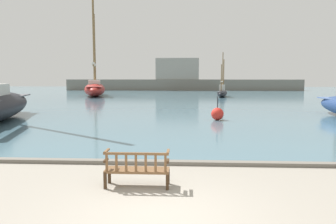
{
  "coord_description": "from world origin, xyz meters",
  "views": [
    {
      "loc": [
        0.57,
        -6.2,
        2.74
      ],
      "look_at": [
        -0.32,
        10.0,
        1.0
      ],
      "focal_mm": 35.0,
      "sensor_mm": 36.0,
      "label": 1
    }
  ],
  "objects_px": {
    "sailboat_outer_port": "(95,87)",
    "park_bench": "(137,169)",
    "sailboat_mid_starboard": "(222,92)",
    "channel_buoy": "(217,114)"
  },
  "relations": [
    {
      "from": "sailboat_outer_port",
      "to": "sailboat_mid_starboard",
      "type": "relative_size",
      "value": 2.36
    },
    {
      "from": "park_bench",
      "to": "channel_buoy",
      "type": "relative_size",
      "value": 1.09
    },
    {
      "from": "park_bench",
      "to": "sailboat_outer_port",
      "type": "relative_size",
      "value": 0.11
    },
    {
      "from": "park_bench",
      "to": "sailboat_mid_starboard",
      "type": "xyz_separation_m",
      "value": [
        6.04,
        36.07,
        0.23
      ]
    },
    {
      "from": "sailboat_outer_port",
      "to": "park_bench",
      "type": "bearing_deg",
      "value": -72.82
    },
    {
      "from": "park_bench",
      "to": "channel_buoy",
      "type": "bearing_deg",
      "value": 75.63
    },
    {
      "from": "sailboat_mid_starboard",
      "to": "channel_buoy",
      "type": "bearing_deg",
      "value": -96.93
    },
    {
      "from": "channel_buoy",
      "to": "sailboat_mid_starboard",
      "type": "bearing_deg",
      "value": 83.07
    },
    {
      "from": "sailboat_outer_port",
      "to": "channel_buoy",
      "type": "xyz_separation_m",
      "value": [
        14.72,
        -25.06,
        -0.82
      ]
    },
    {
      "from": "sailboat_outer_port",
      "to": "sailboat_mid_starboard",
      "type": "bearing_deg",
      "value": -4.28
    }
  ]
}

